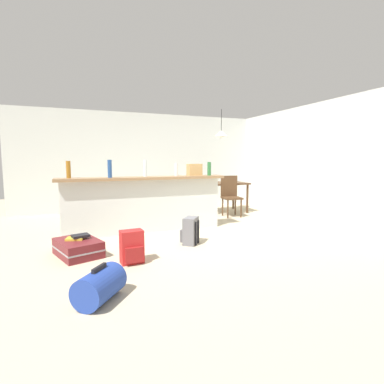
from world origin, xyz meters
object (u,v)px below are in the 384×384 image
at_px(bottle_amber, 68,170).
at_px(dining_table, 223,186).
at_px(bottle_clear, 145,168).
at_px(pendant_lamp, 221,133).
at_px(book_stack, 78,237).
at_px(bottle_blue, 110,169).
at_px(bottle_white, 176,169).
at_px(backpack_grey, 190,231).
at_px(grocery_bag, 194,170).
at_px(backpack_red, 132,247).
at_px(duffel_bag_blue, 100,286).
at_px(suitcase_flat_maroon, 78,248).
at_px(bottle_green, 209,169).
at_px(dining_chair_near_partition, 231,194).

bearing_deg(bottle_amber, dining_table, 19.84).
bearing_deg(bottle_clear, pendant_lamp, 30.51).
bearing_deg(book_stack, bottle_blue, 57.06).
height_order(bottle_white, backpack_grey, bottle_white).
relative_size(bottle_white, grocery_bag, 0.90).
height_order(grocery_bag, backpack_red, grocery_bag).
bearing_deg(duffel_bag_blue, bottle_blue, 80.84).
xyz_separation_m(bottle_blue, bottle_white, (1.23, 0.18, -0.03)).
bearing_deg(suitcase_flat_maroon, bottle_blue, 57.66).
bearing_deg(suitcase_flat_maroon, backpack_red, -41.90).
relative_size(dining_table, book_stack, 3.36).
distance_m(dining_table, duffel_bag_blue, 4.97).
height_order(grocery_bag, suitcase_flat_maroon, grocery_bag).
bearing_deg(backpack_red, book_stack, 136.49).
relative_size(bottle_amber, bottle_green, 1.10).
relative_size(dining_chair_near_partition, duffel_bag_blue, 1.65).
bearing_deg(dining_chair_near_partition, bottle_clear, -160.55).
bearing_deg(backpack_grey, bottle_white, 82.29).
xyz_separation_m(bottle_white, suitcase_flat_maroon, (-1.77, -1.04, -1.01)).
distance_m(dining_chair_near_partition, duffel_bag_blue, 4.52).
xyz_separation_m(dining_table, book_stack, (-3.40, -2.23, -0.40)).
distance_m(bottle_white, dining_table, 2.09).
height_order(pendant_lamp, backpack_grey, pendant_lamp).
xyz_separation_m(bottle_green, book_stack, (-2.36, -0.83, -0.88)).
height_order(dining_table, pendant_lamp, pendant_lamp).
bearing_deg(grocery_bag, bottle_clear, -178.34).
bearing_deg(dining_chair_near_partition, suitcase_flat_maroon, -152.43).
height_order(bottle_white, dining_chair_near_partition, bottle_white).
bearing_deg(backpack_grey, dining_chair_near_partition, 46.45).
height_order(bottle_amber, bottle_green, bottle_amber).
distance_m(bottle_amber, backpack_red, 1.96).
bearing_deg(book_stack, duffel_bag_blue, -83.85).
distance_m(bottle_blue, suitcase_flat_maroon, 1.46).
bearing_deg(bottle_white, bottle_clear, -173.77).
relative_size(suitcase_flat_maroon, backpack_red, 2.12).
distance_m(dining_chair_near_partition, backpack_red, 3.56).
relative_size(bottle_green, backpack_red, 0.60).
height_order(bottle_blue, suitcase_flat_maroon, bottle_blue).
bearing_deg(bottle_clear, grocery_bag, 1.66).
xyz_separation_m(bottle_amber, dining_chair_near_partition, (3.42, 0.74, -0.63)).
xyz_separation_m(bottle_green, dining_table, (1.04, 1.40, -0.48)).
xyz_separation_m(dining_table, suitcase_flat_maroon, (-3.40, -2.26, -0.54)).
xyz_separation_m(bottle_blue, bottle_clear, (0.62, 0.11, 0.00)).
bearing_deg(bottle_white, duffel_bag_blue, -122.47).
bearing_deg(dining_table, bottle_white, -143.33).
bearing_deg(backpack_red, pendant_lamp, 46.19).
bearing_deg(backpack_red, bottle_green, 39.41).
bearing_deg(backpack_grey, dining_table, 52.37).
distance_m(bottle_blue, duffel_bag_blue, 2.57).
bearing_deg(dining_chair_near_partition, grocery_bag, -148.57).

